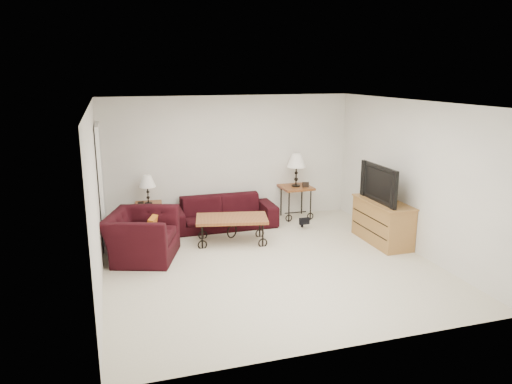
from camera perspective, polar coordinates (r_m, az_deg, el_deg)
ground at (r=7.67m, az=1.54°, el=-8.49°), size 5.00×5.00×0.00m
wall_back at (r=9.64m, az=-3.13°, el=3.92°), size 5.00×0.02×2.50m
wall_front at (r=5.07m, az=10.66°, el=-5.62°), size 5.00×0.02×2.50m
wall_left at (r=6.93m, az=-18.41°, el=-0.79°), size 0.02×5.00×2.50m
wall_right at (r=8.40m, az=18.01°, el=1.75°), size 0.02×5.00×2.50m
ceiling at (r=7.10m, az=1.68°, el=10.50°), size 5.00×5.00×0.00m
doorway at (r=8.58m, az=-17.91°, el=0.43°), size 0.08×0.94×2.04m
sofa at (r=9.34m, az=-3.92°, el=-2.42°), size 2.04×0.80×0.60m
side_table_left at (r=9.32m, az=-12.52°, el=-2.94°), size 0.53×0.53×0.54m
side_table_right at (r=9.95m, az=4.71°, el=-1.19°), size 0.63×0.63×0.67m
lamp_left at (r=9.18m, az=-12.70°, el=0.28°), size 0.33×0.33×0.54m
lamp_right at (r=9.79m, az=4.78°, el=2.59°), size 0.39×0.39×0.67m
photo_frame_left at (r=9.08m, az=-13.49°, el=-1.38°), size 0.11×0.02×0.09m
photo_frame_right at (r=9.77m, az=5.89°, el=0.87°), size 0.13×0.04×0.11m
coffee_table at (r=8.52m, az=-2.86°, el=-4.50°), size 1.35×0.90×0.46m
armchair at (r=7.98m, az=-13.33°, el=-5.06°), size 1.34×1.43×0.76m
throw_pillow at (r=7.89m, az=-12.28°, el=-4.12°), size 0.20×0.35×0.34m
tv_stand at (r=8.77m, az=14.74°, el=-3.43°), size 0.52×1.25×0.75m
television at (r=8.59m, az=14.91°, el=1.00°), size 0.15×1.12×0.64m
backpack at (r=9.36m, az=5.49°, el=-3.04°), size 0.37×0.33×0.40m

